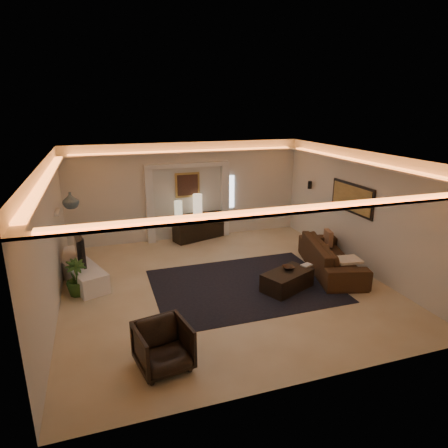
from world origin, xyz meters
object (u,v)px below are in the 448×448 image
object	(u,v)px
console	(199,226)
sofa	(331,257)
coffee_table	(287,281)
armchair	(163,347)

from	to	relation	value
console	sofa	world-z (taller)	console
coffee_table	armchair	xyz separation A→B (m)	(-3.06, -1.83, 0.16)
sofa	armchair	xyz separation A→B (m)	(-4.54, -2.41, -0.00)
console	sofa	size ratio (longest dim) A/B	0.62
console	coffee_table	world-z (taller)	console
sofa	armchair	world-z (taller)	sofa
armchair	console	bearing A→B (deg)	59.05
coffee_table	armchair	size ratio (longest dim) A/B	1.41
console	coffee_table	xyz separation A→B (m)	(1.00, -3.91, -0.20)
console	coffee_table	distance (m)	4.04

